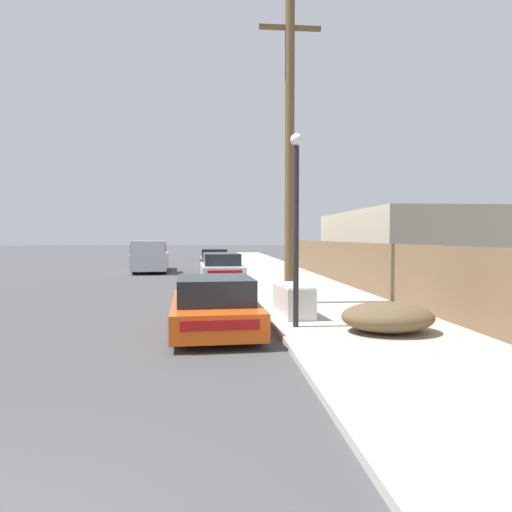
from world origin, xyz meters
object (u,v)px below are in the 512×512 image
Objects in this scene: pickup_truck at (151,257)px; utility_pole at (290,147)px; car_parked_far at (214,260)px; car_parked_mid at (221,269)px; brush_pile at (388,317)px; parked_sports_car_red at (214,306)px; discarded_fridge at (293,300)px; street_lamp at (296,214)px.

pickup_truck is 0.67× the size of utility_pole.
car_parked_far is 3.98m from pickup_truck.
brush_pile is at bearing -77.90° from car_parked_mid.
parked_sports_car_red is 1.04× the size of car_parked_far.
street_lamp is at bearing -102.75° from discarded_fridge.
discarded_fridge is 0.39× the size of parked_sports_car_red.
parked_sports_car_red reaches higher than brush_pile.
pickup_truck is at bearing 111.85° from brush_pile.
pickup_truck is (-4.03, 6.43, 0.28)m from car_parked_mid.
car_parked_mid reaches higher than brush_pile.
parked_sports_car_red is 10.74m from car_parked_mid.
car_parked_mid is at bearing 117.85° from pickup_truck.
car_parked_mid is at bearing 104.32° from utility_pole.
pickup_truck is 19.56m from brush_pile.
utility_pole is at bearing 107.47° from brush_pile.
street_lamp is (-0.19, -1.38, 2.05)m from discarded_fridge.
discarded_fridge is 2.24m from parked_sports_car_red.
utility_pole is 4.67× the size of brush_pile.
parked_sports_car_red is 3.68m from brush_pile.
pickup_truck reaches higher than car_parked_far.
utility_pole is at bearing 108.91° from pickup_truck.
street_lamp is (-0.44, -3.56, -2.11)m from utility_pole.
parked_sports_car_red is 0.71× the size of pickup_truck.
car_parked_far is 0.46× the size of utility_pole.
discarded_fridge is 2.62m from brush_pile.
brush_pile is (3.24, -11.72, -0.20)m from car_parked_mid.
brush_pile is (7.28, -18.15, -0.49)m from pickup_truck.
pickup_truck is at bearing 118.70° from car_parked_mid.
discarded_fridge is 0.36× the size of car_parked_mid.
brush_pile is (3.55, -19.52, -0.19)m from car_parked_far.
car_parked_mid is 11.28m from street_lamp.
discarded_fridge is 0.19× the size of utility_pole.
pickup_truck reaches higher than discarded_fridge.
discarded_fridge reaches higher than brush_pile.
car_parked_mid is 0.78× the size of pickup_truck.
street_lamp is 2.19× the size of brush_pile.
street_lamp reaches higher than parked_sports_car_red.
utility_pole reaches higher than pickup_truck.
car_parked_far is at bearing 88.88° from car_parked_mid.
pickup_truck is at bearing 104.57° from discarded_fridge.
pickup_truck is 1.44× the size of street_lamp.
street_lamp is (1.76, -0.28, 2.00)m from parked_sports_car_red.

